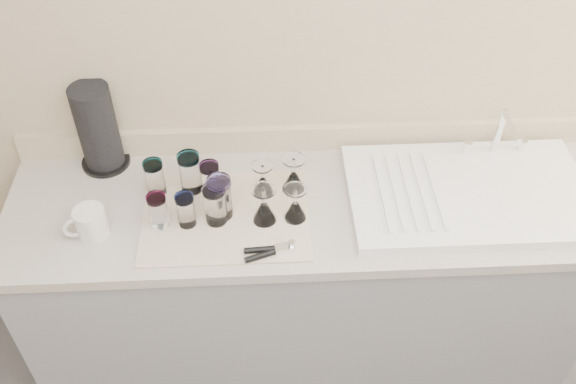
{
  "coord_description": "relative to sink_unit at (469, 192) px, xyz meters",
  "views": [
    {
      "loc": [
        -0.14,
        -0.34,
        2.44
      ],
      "look_at": [
        -0.07,
        1.15,
        1.0
      ],
      "focal_mm": 40.0,
      "sensor_mm": 36.0,
      "label": 1
    }
  ],
  "objects": [
    {
      "name": "counter_unit",
      "position": [
        -0.55,
        -0.0,
        -0.47
      ],
      "size": [
        2.06,
        0.62,
        0.9
      ],
      "color": "slate",
      "rests_on": "ground"
    },
    {
      "name": "sink_unit",
      "position": [
        0.0,
        0.0,
        0.0
      ],
      "size": [
        0.82,
        0.5,
        0.22
      ],
      "color": "white",
      "rests_on": "counter_unit"
    },
    {
      "name": "dish_towel",
      "position": [
        -0.83,
        -0.06,
        -0.02
      ],
      "size": [
        0.55,
        0.42,
        0.01
      ],
      "primitive_type": "cube",
      "color": "silver",
      "rests_on": "counter_unit"
    },
    {
      "name": "tumbler_teal",
      "position": [
        -1.07,
        0.06,
        0.06
      ],
      "size": [
        0.07,
        0.07,
        0.13
      ],
      "color": "white",
      "rests_on": "dish_towel"
    },
    {
      "name": "tumbler_cyan",
      "position": [
        -0.95,
        0.07,
        0.07
      ],
      "size": [
        0.08,
        0.08,
        0.15
      ],
      "color": "white",
      "rests_on": "dish_towel"
    },
    {
      "name": "tumbler_purple",
      "position": [
        -0.88,
        0.05,
        0.06
      ],
      "size": [
        0.07,
        0.07,
        0.13
      ],
      "color": "white",
      "rests_on": "dish_towel"
    },
    {
      "name": "tumbler_magenta",
      "position": [
        -1.04,
        -0.09,
        0.05
      ],
      "size": [
        0.06,
        0.06,
        0.13
      ],
      "color": "white",
      "rests_on": "dish_towel"
    },
    {
      "name": "tumbler_blue",
      "position": [
        -0.95,
        -0.09,
        0.05
      ],
      "size": [
        0.06,
        0.06,
        0.12
      ],
      "color": "white",
      "rests_on": "dish_towel"
    },
    {
      "name": "tumbler_lavender",
      "position": [
        -0.84,
        -0.05,
        0.07
      ],
      "size": [
        0.08,
        0.08,
        0.16
      ],
      "color": "white",
      "rests_on": "dish_towel"
    },
    {
      "name": "tumbler_extra",
      "position": [
        -0.86,
        -0.08,
        0.06
      ],
      "size": [
        0.07,
        0.07,
        0.15
      ],
      "color": "white",
      "rests_on": "dish_towel"
    },
    {
      "name": "goblet_back_left",
      "position": [
        -0.7,
        0.04,
        0.03
      ],
      "size": [
        0.07,
        0.07,
        0.13
      ],
      "color": "white",
      "rests_on": "dish_towel"
    },
    {
      "name": "goblet_back_right",
      "position": [
        -0.6,
        0.06,
        0.04
      ],
      "size": [
        0.08,
        0.08,
        0.14
      ],
      "color": "white",
      "rests_on": "dish_towel"
    },
    {
      "name": "goblet_front_left",
      "position": [
        -0.7,
        -0.08,
        0.04
      ],
      "size": [
        0.08,
        0.08,
        0.14
      ],
      "color": "white",
      "rests_on": "dish_towel"
    },
    {
      "name": "goblet_front_right",
      "position": [
        -0.6,
        -0.08,
        0.03
      ],
      "size": [
        0.07,
        0.07,
        0.13
      ],
      "color": "white",
      "rests_on": "dish_towel"
    },
    {
      "name": "can_opener",
      "position": [
        -0.69,
        -0.23,
        -0.0
      ],
      "size": [
        0.16,
        0.08,
        0.02
      ],
      "color": "silver",
      "rests_on": "dish_towel"
    },
    {
      "name": "white_mug",
      "position": [
        -1.26,
        -0.11,
        0.03
      ],
      "size": [
        0.15,
        0.13,
        0.1
      ],
      "color": "silver",
      "rests_on": "counter_unit"
    },
    {
      "name": "paper_towel_roll",
      "position": [
        -1.27,
        0.24,
        0.14
      ],
      "size": [
        0.17,
        0.17,
        0.32
      ],
      "color": "black",
      "rests_on": "counter_unit"
    }
  ]
}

